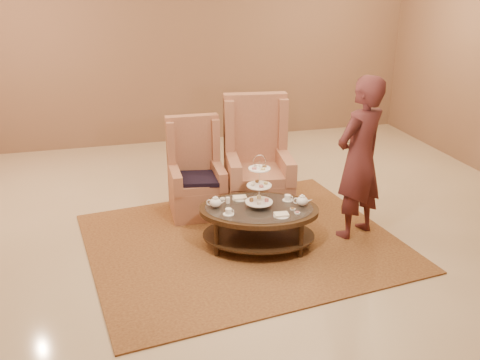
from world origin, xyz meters
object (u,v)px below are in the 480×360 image
object	(u,v)px
armchair_left	(196,181)
person	(359,159)
tea_table	(259,215)
armchair_right	(257,173)

from	to	relation	value
armchair_left	person	distance (m)	1.98
tea_table	person	xyz separation A→B (m)	(1.12, 0.01, 0.52)
tea_table	person	size ratio (longest dim) A/B	0.81
armchair_left	armchair_right	bearing A→B (deg)	-6.56
armchair_right	armchair_left	bearing A→B (deg)	179.22
tea_table	person	bearing A→B (deg)	17.05
armchair_right	person	bearing A→B (deg)	-41.01
tea_table	armchair_right	world-z (taller)	armchair_right
tea_table	armchair_right	distance (m)	1.00
armchair_left	person	size ratio (longest dim) A/B	0.65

